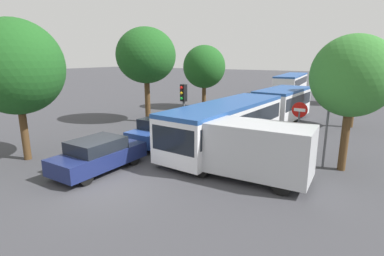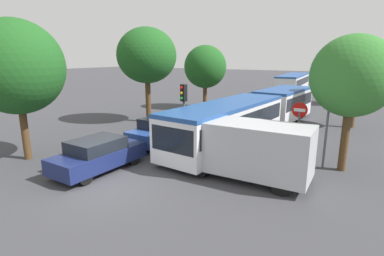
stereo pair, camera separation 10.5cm
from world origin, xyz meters
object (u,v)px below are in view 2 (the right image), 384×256
(city_bus_rear, at_px, (293,82))
(traffic_light, at_px, (183,101))
(articulated_bus, at_px, (255,112))
(tree_left_near, at_px, (16,70))
(tree_right_mid, at_px, (359,65))
(queued_car_silver, at_px, (206,116))
(no_entry_sign, at_px, (299,123))
(queued_car_graphite, at_px, (259,99))
(queued_car_navy, at_px, (98,154))
(tree_left_far, at_px, (205,67))
(white_van, at_px, (251,150))
(tree_left_mid, at_px, (147,56))
(direction_sign_post, at_px, (329,111))
(tree_right_near, at_px, (352,77))
(queued_car_blue, at_px, (163,130))
(queued_car_tan, at_px, (239,106))
(tree_right_far, at_px, (370,60))

(city_bus_rear, height_order, traffic_light, traffic_light)
(articulated_bus, relative_size, tree_left_near, 2.56)
(city_bus_rear, distance_m, tree_right_mid, 20.36)
(queued_car_silver, height_order, tree_left_near, tree_left_near)
(no_entry_sign, bearing_deg, queued_car_graphite, -154.35)
(queued_car_navy, xyz_separation_m, tree_right_mid, (8.56, 14.96, 3.56))
(queued_car_silver, height_order, tree_left_far, tree_left_far)
(queued_car_navy, bearing_deg, white_van, -65.41)
(queued_car_navy, bearing_deg, no_entry_sign, -49.87)
(tree_left_mid, bearing_deg, traffic_light, -34.38)
(traffic_light, xyz_separation_m, direction_sign_post, (7.08, 0.51, 0.05))
(tree_right_near, relative_size, tree_right_mid, 0.92)
(articulated_bus, height_order, queued_car_blue, articulated_bus)
(queued_car_tan, bearing_deg, traffic_light, -172.85)
(no_entry_sign, height_order, direction_sign_post, direction_sign_post)
(traffic_light, bearing_deg, queued_car_blue, -68.65)
(articulated_bus, relative_size, traffic_light, 4.90)
(tree_left_near, xyz_separation_m, tree_right_near, (13.02, 6.43, -0.21))
(queued_car_tan, relative_size, no_entry_sign, 1.45)
(white_van, height_order, no_entry_sign, no_entry_sign)
(queued_car_graphite, xyz_separation_m, white_van, (6.01, -17.84, 0.54))
(queued_car_tan, xyz_separation_m, tree_left_mid, (-4.73, -6.21, 4.17))
(tree_left_near, distance_m, tree_right_near, 14.53)
(city_bus_rear, distance_m, traffic_light, 28.29)
(city_bus_rear, bearing_deg, articulated_bus, -175.77)
(queued_car_blue, height_order, queued_car_silver, queued_car_blue)
(no_entry_sign, bearing_deg, tree_right_far, 174.92)
(tree_left_mid, bearing_deg, queued_car_navy, -62.29)
(no_entry_sign, bearing_deg, articulated_bus, -137.65)
(queued_car_silver, bearing_deg, tree_right_mid, -58.18)
(articulated_bus, height_order, tree_left_far, tree_left_far)
(white_van, relative_size, tree_right_near, 0.88)
(queued_car_blue, bearing_deg, no_entry_sign, -82.23)
(tree_left_far, bearing_deg, no_entry_sign, -44.37)
(articulated_bus, distance_m, tree_right_mid, 8.00)
(white_van, xyz_separation_m, tree_right_near, (3.03, 3.03, 2.80))
(queued_car_silver, height_order, queued_car_graphite, queued_car_silver)
(queued_car_tan, bearing_deg, tree_left_far, 73.59)
(no_entry_sign, relative_size, tree_left_near, 0.43)
(queued_car_silver, xyz_separation_m, no_entry_sign, (7.13, -4.10, 1.14))
(traffic_light, height_order, tree_right_far, tree_right_far)
(tree_right_mid, height_order, tree_right_far, tree_right_far)
(traffic_light, distance_m, tree_right_mid, 12.59)
(traffic_light, distance_m, tree_right_near, 7.99)
(articulated_bus, bearing_deg, tree_right_far, 166.47)
(queued_car_graphite, bearing_deg, direction_sign_post, -149.87)
(city_bus_rear, relative_size, tree_left_near, 1.80)
(queued_car_navy, height_order, tree_right_mid, tree_right_mid)
(queued_car_tan, bearing_deg, queued_car_blue, 179.96)
(queued_car_blue, relative_size, tree_right_mid, 0.72)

